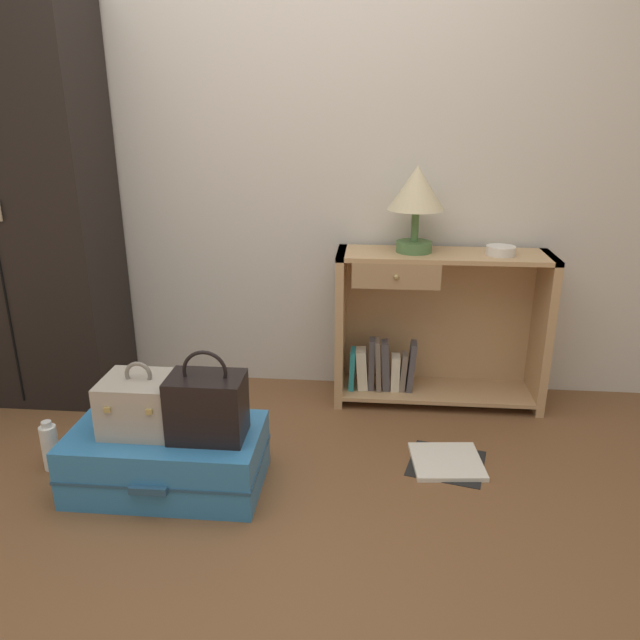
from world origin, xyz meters
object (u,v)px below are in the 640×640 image
at_px(bookshelf, 431,328).
at_px(bowl, 501,251).
at_px(wardrobe, 19,203).
at_px(handbag, 207,406).
at_px(train_case, 142,404).
at_px(suitcase_large, 168,458).
at_px(open_book_on_floor, 447,462).
at_px(bottle, 50,447).
at_px(table_lamp, 417,194).

xyz_separation_m(bookshelf, bowl, (0.29, -0.04, 0.41)).
distance_m(wardrobe, bookshelf, 2.10).
bearing_deg(handbag, train_case, 172.28).
xyz_separation_m(bowl, suitcase_large, (-1.37, -0.83, -0.67)).
height_order(suitcase_large, train_case, train_case).
xyz_separation_m(wardrobe, open_book_on_floor, (2.04, -0.53, -0.98)).
bearing_deg(handbag, suitcase_large, 172.20).
xyz_separation_m(bookshelf, bottle, (-1.61, -0.80, -0.28)).
height_order(suitcase_large, open_book_on_floor, suitcase_large).
xyz_separation_m(wardrobe, table_lamp, (1.90, 0.08, 0.06)).
xyz_separation_m(bookshelf, table_lamp, (-0.11, -0.01, 0.66)).
relative_size(wardrobe, bookshelf, 1.94).
xyz_separation_m(suitcase_large, handbag, (0.18, -0.02, 0.25)).
height_order(table_lamp, bottle, table_lamp).
distance_m(handbag, open_book_on_floor, 1.04).
distance_m(table_lamp, suitcase_large, 1.60).
distance_m(bowl, handbag, 1.53).
bearing_deg(train_case, suitcase_large, -7.56).
bearing_deg(table_lamp, suitcase_large, -138.51).
relative_size(wardrobe, suitcase_large, 2.64).
height_order(wardrobe, train_case, wardrobe).
distance_m(wardrobe, handbag, 1.50).
bearing_deg(open_book_on_floor, bowl, 66.22).
relative_size(wardrobe, handbag, 5.63).
height_order(bowl, train_case, bowl).
bearing_deg(table_lamp, open_book_on_floor, -76.55).
bearing_deg(open_book_on_floor, train_case, -168.61).
xyz_separation_m(table_lamp, train_case, (-1.06, -0.85, -0.70)).
xyz_separation_m(wardrobe, suitcase_large, (0.92, -0.78, -0.87)).
bearing_deg(handbag, bottle, 172.14).
bearing_deg(table_lamp, bottle, -152.24).
bearing_deg(train_case, bookshelf, 36.32).
xyz_separation_m(bowl, bottle, (-1.90, -0.76, -0.69)).
bearing_deg(table_lamp, wardrobe, -177.69).
height_order(table_lamp, handbag, table_lamp).
xyz_separation_m(bowl, train_case, (-1.46, -0.82, -0.44)).
bearing_deg(table_lamp, bowl, -3.99).
relative_size(wardrobe, bowl, 14.57).
relative_size(handbag, open_book_on_floor, 0.96).
bearing_deg(suitcase_large, table_lamp, 41.49).
distance_m(table_lamp, open_book_on_floor, 1.21).
bearing_deg(bowl, suitcase_large, -148.76).
bearing_deg(table_lamp, bookshelf, 4.78).
bearing_deg(open_book_on_floor, bottle, -173.69).
relative_size(bookshelf, bottle, 4.70).
bearing_deg(bookshelf, bowl, -7.18).
distance_m(bookshelf, train_case, 1.45).
height_order(bookshelf, handbag, bookshelf).
height_order(wardrobe, handbag, wardrobe).
bearing_deg(handbag, bookshelf, 44.87).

